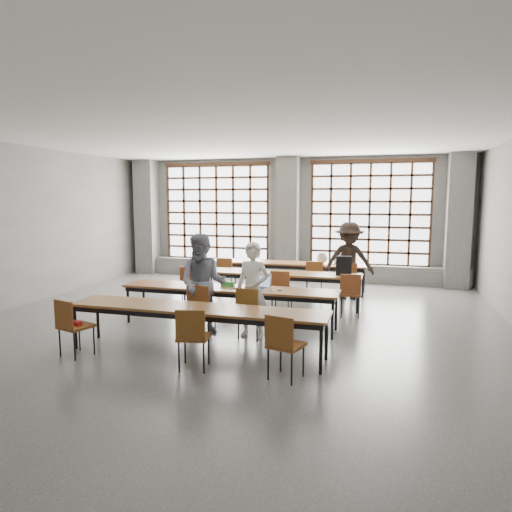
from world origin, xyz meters
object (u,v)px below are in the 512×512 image
Objects in this scene: chair_front_left at (201,304)px; chair_near_left at (71,322)px; mouse at (279,289)px; phone at (237,288)px; desk_row_a at (286,265)px; chair_near_right at (283,340)px; desk_row_b at (270,275)px; red_pouch at (76,323)px; chair_back_mid at (314,275)px; laptop_back at (341,261)px; chair_mid_centre at (281,287)px; chair_mid_right at (351,291)px; student_male at (253,290)px; chair_front_right at (250,308)px; student_female at (203,284)px; plastic_bag at (322,258)px; desk_row_c at (229,291)px; laptop_front at (260,285)px; chair_near_mid at (192,333)px; chair_back_right at (348,277)px; backpack at (344,266)px; student_back at (349,261)px; desk_row_d at (196,311)px; green_box at (228,284)px; chair_back_left at (226,271)px; chair_mid_left at (191,282)px.

chair_front_left is 1.00× the size of chair_near_left.
phone is at bearing -174.07° from mouse.
chair_near_right reaches higher than desk_row_a.
red_pouch is at bearing -116.18° from desk_row_b.
chair_back_mid is 2.26× the size of laptop_back.
chair_mid_centre reaches higher than phone.
student_male reaches higher than chair_mid_right.
chair_front_right is 0.96m from student_female.
plastic_bag is at bearing 92.76° from chair_near_right.
chair_near_right is 2.25m from mouse.
chair_front_left reaches higher than desk_row_c.
student_male is at bearing -86.72° from laptop_front.
chair_mid_right is 1.00× the size of chair_near_mid.
backpack reaches higher than chair_back_right.
chair_mid_centre is 1.79m from student_male.
red_pouch is at bearing -109.75° from desk_row_a.
student_male is 0.90× the size of student_back.
laptop_front is at bearing -96.42° from chair_mid_centre.
chair_front_right is (-1.34, -3.46, 0.00)m from chair_back_right.
desk_row_d is at bearing 108.86° from chair_near_mid.
student_female is 17.77× the size of mouse.
laptop_front is (0.87, 0.61, -0.08)m from student_female.
chair_front_left and chair_near_right have the same top height.
laptop_front is at bearing 2.60° from green_box.
student_male reaches higher than desk_row_d.
chair_back_left and chair_back_mid have the same top height.
student_back is at bearing 27.71° from chair_mid_left.
desk_row_b is 1.91m from chair_mid_right.
chair_front_left is (-0.32, 0.94, -0.13)m from desk_row_d.
chair_near_mid reaches higher than desk_row_c.
desk_row_a is 4.55× the size of chair_back_mid.
red_pouch is at bearing -139.28° from student_back.
chair_front_left is 4.24m from student_back.
student_back is at bearing 55.57° from green_box.
chair_mid_left is 0.51× the size of student_female.
chair_near_left is 0.09m from red_pouch.
laptop_back reaches higher than chair_mid_left.
chair_back_mid is 3.52× the size of green_box.
chair_back_mid is 0.95m from laptop_back.
chair_back_left is at bearing 103.97° from desk_row_d.
green_box is at bearing -125.69° from chair_back_right.
chair_back_right is at bearing -21.44° from desk_row_a.
chair_near_mid is at bearing -2.33° from red_pouch.
chair_mid_left is at bearing 114.19° from chair_near_mid.
desk_row_d is 1.22m from student_male.
student_male reaches higher than chair_mid_left.
laptop_front reaches higher than chair_mid_centre.
chair_near_mid is at bearing -90.78° from desk_row_b.
chair_front_left is (1.01, -1.89, 0.00)m from chair_mid_left.
chair_back_mid and chair_mid_left have the same top height.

